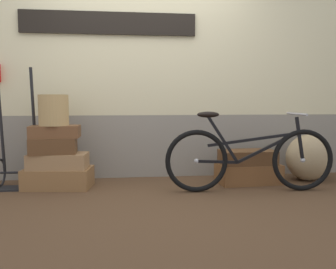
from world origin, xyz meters
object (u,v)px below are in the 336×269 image
object	(u,v)px
suitcase_2	(53,146)
wicker_basket	(54,110)
suitcase_1	(58,161)
suitcase_4	(248,173)
burlap_sack	(308,158)
suitcase_3	(55,132)
bicycle	(249,158)
suitcase_0	(58,178)
luggage_trolley	(19,161)
suitcase_5	(247,157)

from	to	relation	value
suitcase_2	wicker_basket	world-z (taller)	wicker_basket
suitcase_1	suitcase_4	xyz separation A→B (m)	(2.06, 0.02, -0.18)
suitcase_4	burlap_sack	world-z (taller)	burlap_sack
suitcase_3	bicycle	distance (m)	2.01
suitcase_0	luggage_trolley	world-z (taller)	luggage_trolley
suitcase_1	bicycle	size ratio (longest dim) A/B	0.35
suitcase_2	suitcase_3	distance (m)	0.15
luggage_trolley	suitcase_1	bearing A→B (deg)	-14.27
suitcase_4	wicker_basket	bearing A→B (deg)	175.89
suitcase_3	luggage_trolley	world-z (taller)	luggage_trolley
suitcase_3	suitcase_4	world-z (taller)	suitcase_3
suitcase_4	luggage_trolley	distance (m)	2.49
wicker_basket	burlap_sack	size ratio (longest dim) A/B	0.60
suitcase_3	suitcase_4	bearing A→B (deg)	-0.44
suitcase_2	suitcase_3	bearing A→B (deg)	61.74
suitcase_5	burlap_sack	size ratio (longest dim) A/B	1.13
suitcase_1	burlap_sack	distance (m)	2.78
suitcase_1	luggage_trolley	xyz separation A→B (m)	(-0.43, 0.11, -0.01)
suitcase_1	burlap_sack	bearing A→B (deg)	5.28
suitcase_2	suitcase_5	xyz separation A→B (m)	(2.08, 0.02, -0.16)
suitcase_1	bicycle	xyz separation A→B (m)	(1.94, -0.34, 0.05)
suitcase_3	burlap_sack	xyz separation A→B (m)	(2.81, 0.04, -0.33)
suitcase_0	suitcase_1	size ratio (longest dim) A/B	1.15
wicker_basket	suitcase_5	bearing A→B (deg)	-0.34
suitcase_1	luggage_trolley	distance (m)	0.44
suitcase_4	burlap_sack	xyz separation A→B (m)	(0.72, 0.04, 0.16)
wicker_basket	burlap_sack	world-z (taller)	wicker_basket
suitcase_2	luggage_trolley	distance (m)	0.44
suitcase_2	bicycle	bearing A→B (deg)	-12.00
suitcase_4	wicker_basket	distance (m)	2.21
suitcase_5	bicycle	bearing A→B (deg)	-108.34
suitcase_4	suitcase_0	bearing A→B (deg)	175.60
suitcase_0	suitcase_2	bearing A→B (deg)	-124.18
burlap_sack	suitcase_5	bearing A→B (deg)	-175.74
burlap_sack	suitcase_1	bearing A→B (deg)	-178.80
suitcase_2	luggage_trolley	xyz separation A→B (m)	(-0.39, 0.12, -0.17)
burlap_sack	luggage_trolley	bearing A→B (deg)	179.09
suitcase_1	suitcase_2	size ratio (longest dim) A/B	1.29
suitcase_2	suitcase_4	world-z (taller)	suitcase_2
suitcase_3	wicker_basket	world-z (taller)	wicker_basket
luggage_trolley	suitcase_5	bearing A→B (deg)	-2.47
wicker_basket	suitcase_4	bearing A→B (deg)	0.07
suitcase_3	suitcase_5	size ratio (longest dim) A/B	0.83
suitcase_3	suitcase_5	xyz separation A→B (m)	(2.06, -0.02, -0.30)
bicycle	suitcase_0	bearing A→B (deg)	169.21
suitcase_3	wicker_basket	bearing A→B (deg)	-149.66
suitcase_0	bicycle	size ratio (longest dim) A/B	0.40
suitcase_0	suitcase_3	bearing A→B (deg)	-154.76
suitcase_0	suitcase_4	xyz separation A→B (m)	(2.06, -0.01, 0.00)
suitcase_5	wicker_basket	world-z (taller)	wicker_basket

